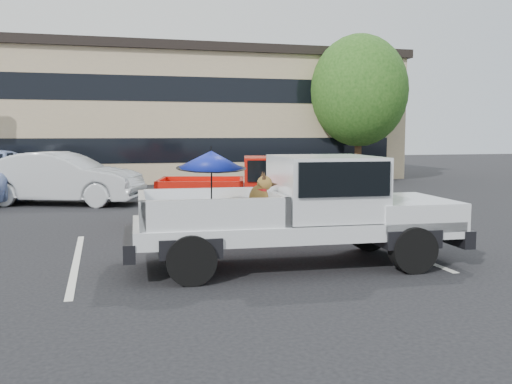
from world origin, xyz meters
TOP-DOWN VIEW (x-y plane):
  - ground at (0.00, 0.00)m, footprint 90.00×90.00m
  - stripe_left at (-3.00, 2.00)m, footprint 0.12×5.00m
  - stripe_right at (3.00, 2.00)m, footprint 0.12×5.00m
  - motel_building at (2.00, 20.99)m, footprint 20.40×8.40m
  - tree_right at (9.00, 16.00)m, footprint 4.46×4.46m
  - tree_back at (6.00, 24.00)m, footprint 4.68×4.68m
  - silver_pickup at (0.94, 0.71)m, footprint 5.79×2.36m
  - red_pickup at (1.43, 5.00)m, footprint 5.39×2.93m
  - silver_sedan at (-3.77, 10.68)m, footprint 5.36×3.46m

SIDE VIEW (x-z plane):
  - ground at x=0.00m, z-range 0.00..0.00m
  - stripe_left at x=-3.00m, z-range 0.00..0.01m
  - stripe_right at x=3.00m, z-range 0.00..0.01m
  - silver_sedan at x=-3.77m, z-range 0.00..1.67m
  - red_pickup at x=1.43m, z-range 0.08..1.76m
  - silver_pickup at x=0.94m, z-range 0.02..2.08m
  - motel_building at x=2.00m, z-range 0.06..6.36m
  - tree_right at x=9.00m, z-range 0.82..7.60m
  - tree_back at x=6.00m, z-range 0.86..7.97m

